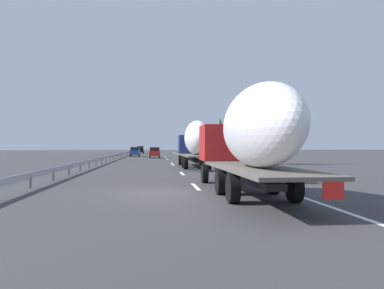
{
  "coord_description": "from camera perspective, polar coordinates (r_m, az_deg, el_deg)",
  "views": [
    {
      "loc": [
        -16.51,
        0.23,
        1.99
      ],
      "look_at": [
        13.49,
        -2.77,
        2.1
      ],
      "focal_mm": 35.81,
      "sensor_mm": 36.0,
      "label": 1
    }
  ],
  "objects": [
    {
      "name": "lane_stripe_5",
      "position": [
        66.1,
        -3.94,
        -1.93
      ],
      "size": [
        3.2,
        0.2,
        0.01
      ],
      "primitive_type": "cube",
      "color": "white",
      "rests_on": "ground_plane"
    },
    {
      "name": "guardrail_median",
      "position": [
        59.81,
        -11.24,
        -1.56
      ],
      "size": [
        94.0,
        0.1,
        0.76
      ],
      "color": "#9EA0A5",
      "rests_on": "ground_plane"
    },
    {
      "name": "car_blue_sedan",
      "position": [
        73.07,
        -8.49,
        -1.06
      ],
      "size": [
        4.41,
        1.76,
        1.77
      ],
      "color": "#28479E",
      "rests_on": "ground_plane"
    },
    {
      "name": "tree_0",
      "position": [
        82.89,
        3.83,
        1.03
      ],
      "size": [
        3.78,
        3.78,
        6.18
      ],
      "color": "#472D19",
      "rests_on": "ground_plane"
    },
    {
      "name": "lane_stripe_2",
      "position": [
        40.25,
        -2.81,
        -3.04
      ],
      "size": [
        3.2,
        0.2,
        0.01
      ],
      "primitive_type": "cube",
      "color": "white",
      "rests_on": "ground_plane"
    },
    {
      "name": "lane_stripe_0",
      "position": [
        18.73,
        0.55,
        -6.3
      ],
      "size": [
        3.2,
        0.2,
        0.01
      ],
      "primitive_type": "cube",
      "color": "white",
      "rests_on": "ground_plane"
    },
    {
      "name": "tree_3",
      "position": [
        65.7,
        4.22,
        1.88
      ],
      "size": [
        2.86,
        2.86,
        6.8
      ],
      "color": "#472D19",
      "rests_on": "ground_plane"
    },
    {
      "name": "truck_trailing",
      "position": [
        15.5,
        8.6,
        1.45
      ],
      "size": [
        13.81,
        2.55,
        4.23
      ],
      "color": "#B21919",
      "rests_on": "ground_plane"
    },
    {
      "name": "lane_stripe_4",
      "position": [
        57.36,
        -3.67,
        -2.2
      ],
      "size": [
        3.2,
        0.2,
        0.01
      ],
      "primitive_type": "cube",
      "color": "white",
      "rests_on": "ground_plane"
    },
    {
      "name": "edge_line_right",
      "position": [
        61.81,
        -0.38,
        -2.05
      ],
      "size": [
        110.0,
        0.2,
        0.01
      ],
      "primitive_type": "cube",
      "color": "white",
      "rests_on": "ground_plane"
    },
    {
      "name": "lane_stripe_1",
      "position": [
        27.61,
        -1.48,
        -4.34
      ],
      "size": [
        3.2,
        0.2,
        0.01
      ],
      "primitive_type": "cube",
      "color": "white",
      "rests_on": "ground_plane"
    },
    {
      "name": "tree_2",
      "position": [
        42.45,
        12.66,
        3.32
      ],
      "size": [
        2.43,
        2.43,
        7.48
      ],
      "color": "#472D19",
      "rests_on": "ground_plane"
    },
    {
      "name": "lane_stripe_3",
      "position": [
        43.6,
        -3.03,
        -2.82
      ],
      "size": [
        3.2,
        0.2,
        0.01
      ],
      "primitive_type": "cube",
      "color": "white",
      "rests_on": "ground_plane"
    },
    {
      "name": "car_red_compact",
      "position": [
        63.63,
        -5.59,
        -1.19
      ],
      "size": [
        4.03,
        1.78,
        1.77
      ],
      "color": "red",
      "rests_on": "ground_plane"
    },
    {
      "name": "lane_stripe_6",
      "position": [
        70.67,
        -4.06,
        -1.82
      ],
      "size": [
        3.2,
        0.2,
        0.01
      ],
      "primitive_type": "cube",
      "color": "white",
      "rests_on": "ground_plane"
    },
    {
      "name": "truck_lead",
      "position": [
        35.38,
        0.51,
        0.45
      ],
      "size": [
        13.45,
        2.55,
        4.25
      ],
      "color": "navy",
      "rests_on": "ground_plane"
    },
    {
      "name": "lane_stripe_7",
      "position": [
        94.36,
        -4.47,
        -1.42
      ],
      "size": [
        3.2,
        0.2,
        0.01
      ],
      "primitive_type": "cube",
      "color": "white",
      "rests_on": "ground_plane"
    },
    {
      "name": "road_sign",
      "position": [
        57.25,
        1.25,
        -0.1
      ],
      "size": [
        0.1,
        0.9,
        3.04
      ],
      "color": "gray",
      "rests_on": "ground_plane"
    },
    {
      "name": "car_black_suv",
      "position": [
        102.21,
        -7.68,
        -0.79
      ],
      "size": [
        4.57,
        1.77,
        1.94
      ],
      "color": "black",
      "rests_on": "ground_plane"
    },
    {
      "name": "ground_plane",
      "position": [
        56.55,
        -5.47,
        -2.23
      ],
      "size": [
        260.0,
        260.0,
        0.0
      ],
      "primitive_type": "plane",
      "color": "#38383A"
    },
    {
      "name": "tree_1",
      "position": [
        53.53,
        6.85,
        1.72
      ],
      "size": [
        3.28,
        3.28,
        6.38
      ],
      "color": "#472D19",
      "rests_on": "ground_plane"
    }
  ]
}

